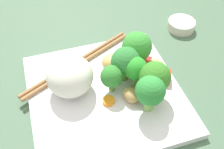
{
  "coord_description": "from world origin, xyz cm",
  "views": [
    {
      "loc": [
        6.58,
        29.38,
        37.48
      ],
      "look_at": [
        -1.69,
        -1.74,
        3.33
      ],
      "focal_mm": 43.92,
      "sensor_mm": 36.0,
      "label": 1
    }
  ],
  "objects": [
    {
      "name": "broccoli_floret_5",
      "position": [
        -6.98,
        -4.69,
        5.81
      ],
      "size": [
        5.34,
        5.34,
        7.45
      ],
      "color": "#7DAF51",
      "rests_on": "square_plate"
    },
    {
      "name": "broccoli_floret_4",
      "position": [
        -5.82,
        5.26,
        5.63
      ],
      "size": [
        4.69,
        4.69,
        6.87
      ],
      "color": "#7EB857",
      "rests_on": "square_plate"
    },
    {
      "name": "carrot_slice_2",
      "position": [
        -5.69,
        -3.34,
        1.58
      ],
      "size": [
        3.05,
        3.05,
        0.51
      ],
      "primitive_type": "cylinder",
      "rotation": [
        0.0,
        0.0,
        0.71
      ],
      "color": "orange",
      "rests_on": "square_plate"
    },
    {
      "name": "broccoli_floret_2",
      "position": [
        -4.1,
        -1.95,
        5.54
      ],
      "size": [
        5.01,
        5.01,
        6.87
      ],
      "color": "#6BA946",
      "rests_on": "square_plate"
    },
    {
      "name": "broccoli_floret_1",
      "position": [
        -5.23,
        0.16,
        5.47
      ],
      "size": [
        3.96,
        3.96,
        6.33
      ],
      "color": "#72B75D",
      "rests_on": "square_plate"
    },
    {
      "name": "pepper_chunk_2",
      "position": [
        -7.59,
        0.32,
        2.27
      ],
      "size": [
        3.96,
        3.89,
        1.88
      ],
      "primitive_type": "cube",
      "rotation": [
        0.0,
        0.0,
        3.86
      ],
      "color": "red",
      "rests_on": "square_plate"
    },
    {
      "name": "carrot_slice_1",
      "position": [
        -0.18,
        2.36,
        1.65
      ],
      "size": [
        2.1,
        2.1,
        0.63
      ],
      "primitive_type": "cylinder",
      "rotation": [
        0.0,
        0.0,
        3.17
      ],
      "color": "orange",
      "rests_on": "square_plate"
    },
    {
      "name": "broccoli_floret_0",
      "position": [
        -1.18,
        -0.17,
        4.68
      ],
      "size": [
        3.78,
        3.78,
        5.38
      ],
      "color": "#64943A",
      "rests_on": "square_plate"
    },
    {
      "name": "chicken_piece_2",
      "position": [
        -2.4,
        -4.93,
        2.83
      ],
      "size": [
        3.5,
        3.86,
        3.0
      ],
      "primitive_type": "ellipsoid",
      "rotation": [
        0.0,
        0.0,
        4.74
      ],
      "color": "tan",
      "rests_on": "square_plate"
    },
    {
      "name": "ground_plane",
      "position": [
        0.0,
        0.0,
        -1.0
      ],
      "size": [
        110.0,
        110.0,
        2.0
      ],
      "primitive_type": "cube",
      "color": "#46654B"
    },
    {
      "name": "sauce_cup",
      "position": [
        -20.93,
        -14.45,
        1.02
      ],
      "size": [
        5.93,
        5.93,
        2.03
      ],
      "primitive_type": "cylinder",
      "color": "silver",
      "rests_on": "ground_plane"
    },
    {
      "name": "carrot_slice_0",
      "position": [
        -7.66,
        -1.86,
        1.66
      ],
      "size": [
        3.43,
        3.43,
        0.67
      ],
      "primitive_type": "cylinder",
      "rotation": [
        0.0,
        0.0,
        3.47
      ],
      "color": "orange",
      "rests_on": "square_plate"
    },
    {
      "name": "chopstick_pair",
      "position": [
        3.34,
        -7.72,
        1.7
      ],
      "size": [
        22.38,
        13.32,
        0.74
      ],
      "rotation": [
        0.0,
        0.0,
        6.79
      ],
      "color": "#9C7043",
      "rests_on": "square_plate"
    },
    {
      "name": "rice_mound",
      "position": [
        5.41,
        -2.11,
        4.55
      ],
      "size": [
        8.68,
        8.9,
        6.44
      ],
      "primitive_type": "ellipsoid",
      "rotation": [
        0.0,
        0.0,
        3.03
      ],
      "color": "white",
      "rests_on": "square_plate"
    },
    {
      "name": "chicken_piece_0",
      "position": [
        -10.13,
        -2.53,
        2.48
      ],
      "size": [
        3.99,
        4.2,
        2.3
      ],
      "primitive_type": "ellipsoid",
      "rotation": [
        0.0,
        0.0,
        5.12
      ],
      "color": "tan",
      "rests_on": "square_plate"
    },
    {
      "name": "chicken_piece_1",
      "position": [
        -3.79,
        2.71,
        2.4
      ],
      "size": [
        3.34,
        3.8,
        2.14
      ],
      "primitive_type": "ellipsoid",
      "rotation": [
        0.0,
        0.0,
        4.99
      ],
      "color": "tan",
      "rests_on": "square_plate"
    },
    {
      "name": "square_plate",
      "position": [
        0.0,
        0.0,
        0.67
      ],
      "size": [
        26.61,
        26.61,
        1.33
      ],
      "primitive_type": "cube",
      "rotation": [
        0.0,
        0.0,
        0.04
      ],
      "color": "white",
      "rests_on": "ground_plane"
    },
    {
      "name": "pepper_chunk_0",
      "position": [
        -10.62,
        -0.46,
        2.21
      ],
      "size": [
        3.19,
        3.06,
        1.76
      ],
      "primitive_type": "cube",
      "rotation": [
        0.0,
        0.0,
        2.7
      ],
      "color": "red",
      "rests_on": "square_plate"
    },
    {
      "name": "pepper_chunk_1",
      "position": [
        -8.87,
        -4.33,
        2.03
      ],
      "size": [
        2.68,
        2.7,
        1.39
      ],
      "primitive_type": "cube",
      "rotation": [
        0.0,
        0.0,
        0.81
      ],
      "color": "red",
      "rests_on": "square_plate"
    },
    {
      "name": "broccoli_floret_3",
      "position": [
        -7.48,
        2.84,
        5.73
      ],
      "size": [
        5.07,
        5.07,
        7.07
      ],
      "color": "#71B957",
      "rests_on": "square_plate"
    }
  ]
}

